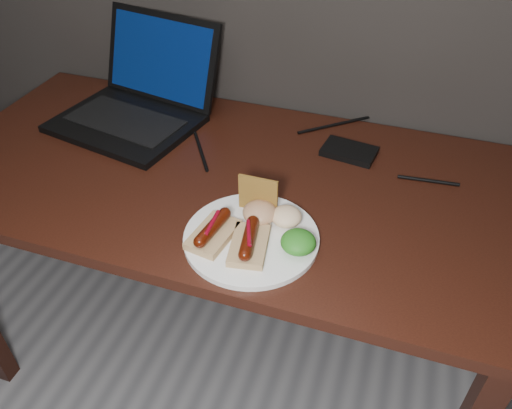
{
  "coord_description": "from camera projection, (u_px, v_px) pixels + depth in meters",
  "views": [
    {
      "loc": [
        0.4,
        0.48,
        1.45
      ],
      "look_at": [
        0.15,
        1.21,
        0.82
      ],
      "focal_mm": 35.0,
      "sensor_mm": 36.0,
      "label": 1
    }
  ],
  "objects": [
    {
      "name": "bread_sausage_center",
      "position": [
        249.0,
        242.0,
        0.97
      ],
      "size": [
        0.09,
        0.13,
        0.04
      ],
      "color": "tan",
      "rests_on": "plate"
    },
    {
      "name": "desk_cables",
      "position": [
        243.0,
        137.0,
        1.31
      ],
      "size": [
        1.08,
        0.39,
        0.01
      ],
      "color": "black",
      "rests_on": "desk"
    },
    {
      "name": "coleslaw_mound",
      "position": [
        286.0,
        216.0,
        1.03
      ],
      "size": [
        0.06,
        0.06,
        0.04
      ],
      "primitive_type": "ellipsoid",
      "color": "white",
      "rests_on": "plate"
    },
    {
      "name": "plate",
      "position": [
        251.0,
        238.0,
        1.01
      ],
      "size": [
        0.33,
        0.33,
        0.01
      ],
      "primitive_type": "cylinder",
      "rotation": [
        0.0,
        0.0,
        -0.22
      ],
      "color": "white",
      "rests_on": "desk"
    },
    {
      "name": "bread_sausage_left",
      "position": [
        213.0,
        231.0,
        0.99
      ],
      "size": [
        0.09,
        0.12,
        0.04
      ],
      "color": "tan",
      "rests_on": "plate"
    },
    {
      "name": "laptop",
      "position": [
        138.0,
        100.0,
        1.37
      ],
      "size": [
        0.43,
        0.43,
        0.25
      ],
      "color": "black",
      "rests_on": "desk"
    },
    {
      "name": "salsa_mound",
      "position": [
        260.0,
        212.0,
        1.03
      ],
      "size": [
        0.07,
        0.07,
        0.04
      ],
      "primitive_type": "ellipsoid",
      "color": "#99260F",
      "rests_on": "plate"
    },
    {
      "name": "hard_drive",
      "position": [
        349.0,
        151.0,
        1.25
      ],
      "size": [
        0.14,
        0.1,
        0.02
      ],
      "primitive_type": "cube",
      "rotation": [
        0.0,
        0.0,
        -0.14
      ],
      "color": "black",
      "rests_on": "desk"
    },
    {
      "name": "salad_greens",
      "position": [
        298.0,
        242.0,
        0.97
      ],
      "size": [
        0.07,
        0.07,
        0.04
      ],
      "primitive_type": "ellipsoid",
      "color": "#145A12",
      "rests_on": "plate"
    },
    {
      "name": "crispbread",
      "position": [
        258.0,
        194.0,
        1.04
      ],
      "size": [
        0.09,
        0.01,
        0.08
      ],
      "primitive_type": "cube",
      "color": "#A8802E",
      "rests_on": "plate"
    },
    {
      "name": "desk",
      "position": [
        220.0,
        200.0,
        1.26
      ],
      "size": [
        1.4,
        0.7,
        0.75
      ],
      "color": "black",
      "rests_on": "ground"
    }
  ]
}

